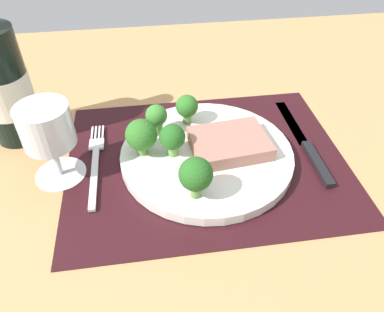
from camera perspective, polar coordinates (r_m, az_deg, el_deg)
ground_plane at (r=59.95cm, az=2.19°, el=-1.70°), size 140.00×110.00×3.00cm
placemat at (r=58.83cm, az=2.23°, el=-0.52°), size 43.36×34.01×0.30cm
plate at (r=58.21cm, az=2.25°, el=0.17°), size 26.81×26.81×1.60cm
steak at (r=57.88cm, az=5.69°, el=2.16°), size 12.45×10.10×2.21cm
broccoli_near_fork at (r=54.95cm, az=-3.02°, el=2.70°), size 3.93×3.93×5.35cm
broccoli_front_edge at (r=48.08cm, az=0.58°, el=-2.90°), size 4.59×4.59×6.36cm
broccoli_center at (r=61.86cm, az=-0.79°, el=7.56°), size 3.75×3.75×5.12cm
broccoli_back_left at (r=55.56cm, az=-7.79°, el=3.19°), size 4.77×4.77×5.98cm
broccoli_near_steak at (r=59.48cm, az=-5.47°, el=5.98°), size 3.49×3.49×5.32cm
fork at (r=59.65cm, az=-14.62°, el=-0.91°), size 2.40×19.20×0.50cm
knife at (r=63.55cm, az=17.19°, el=1.57°), size 1.80×23.00×0.80cm
wine_bottle at (r=65.34cm, az=-27.01°, el=9.76°), size 8.04×8.04×27.06cm
wine_glass at (r=55.20cm, az=-21.26°, el=3.85°), size 7.55×7.55×12.17cm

